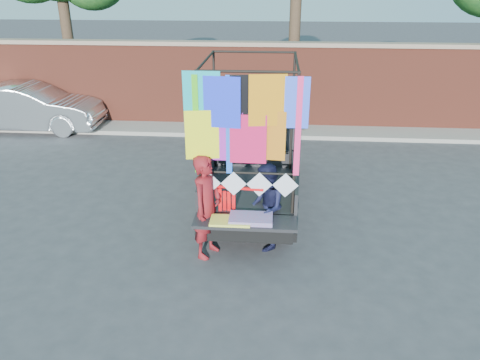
# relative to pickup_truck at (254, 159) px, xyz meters

# --- Properties ---
(ground) EXTENTS (90.00, 90.00, 0.00)m
(ground) POSITION_rel_pickup_truck_xyz_m (-0.04, -1.97, -0.79)
(ground) COLOR #38383A
(ground) RESTS_ON ground
(brick_wall) EXTENTS (30.00, 0.45, 2.61)m
(brick_wall) POSITION_rel_pickup_truck_xyz_m (-0.04, 5.03, 0.53)
(brick_wall) COLOR brown
(brick_wall) RESTS_ON ground
(curb) EXTENTS (30.00, 1.20, 0.12)m
(curb) POSITION_rel_pickup_truck_xyz_m (-0.04, 4.33, -0.73)
(curb) COLOR gray
(curb) RESTS_ON ground
(pickup_truck) EXTENTS (1.98, 4.98, 3.13)m
(pickup_truck) POSITION_rel_pickup_truck_xyz_m (0.00, 0.00, 0.00)
(pickup_truck) COLOR black
(pickup_truck) RESTS_ON ground
(sedan) EXTENTS (4.39, 1.61, 1.44)m
(sedan) POSITION_rel_pickup_truck_xyz_m (-7.09, 4.05, -0.07)
(sedan) COLOR silver
(sedan) RESTS_ON ground
(woman) EXTENTS (0.65, 0.77, 1.80)m
(woman) POSITION_rel_pickup_truck_xyz_m (-0.65, -2.57, 0.11)
(woman) COLOR maroon
(woman) RESTS_ON ground
(man) EXTENTS (0.63, 0.78, 1.56)m
(man) POSITION_rel_pickup_truck_xyz_m (0.33, -2.26, -0.01)
(man) COLOR #151735
(man) RESTS_ON ground
(streamer_bundle) EXTENTS (0.89, 0.16, 0.62)m
(streamer_bundle) POSITION_rel_pickup_truck_xyz_m (-0.26, -2.43, 0.22)
(streamer_bundle) COLOR #F70D11
(streamer_bundle) RESTS_ON ground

